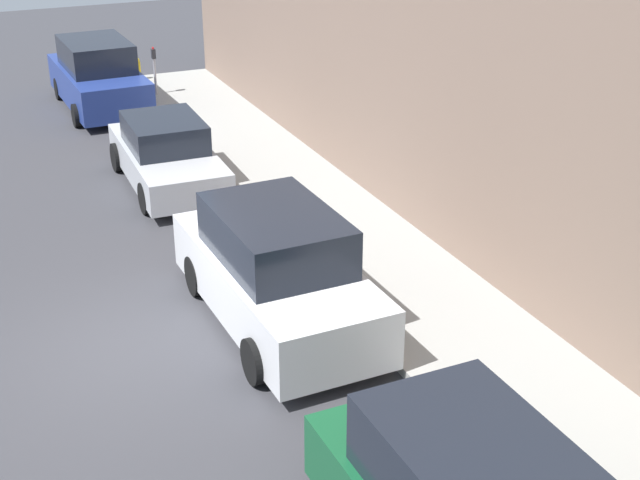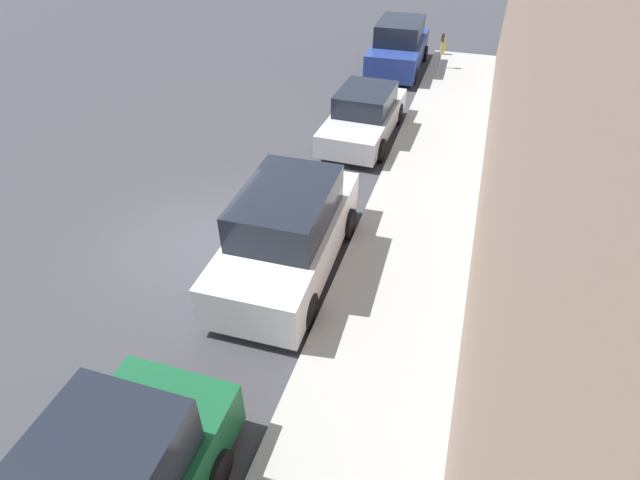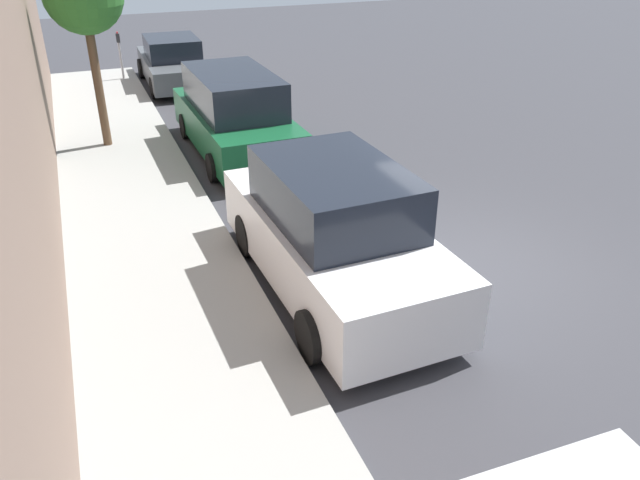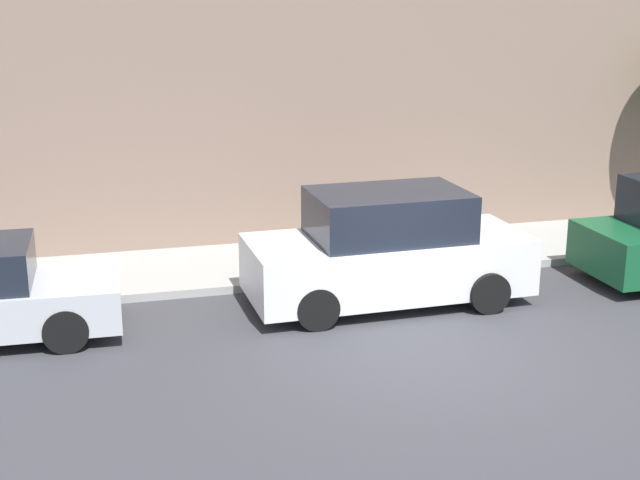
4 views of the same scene
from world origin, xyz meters
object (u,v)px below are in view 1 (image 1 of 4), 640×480
object	(u,v)px
parked_suv_third	(276,272)
parking_meter_far	(154,65)
fire_hydrant	(137,69)
parked_sedan_fourth	(167,155)
parked_suv_fifth	(98,77)

from	to	relation	value
parked_suv_third	parking_meter_far	xyz separation A→B (m)	(1.55, 13.85, 0.08)
parked_suv_third	fire_hydrant	size ratio (longest dim) A/B	7.03
parked_suv_third	fire_hydrant	bearing A→B (deg)	84.73
parked_suv_third	parking_meter_far	size ratio (longest dim) A/B	3.47
parked_sedan_fourth	parking_meter_far	world-z (taller)	parking_meter_far
fire_hydrant	parked_suv_fifth	bearing A→B (deg)	-126.08
parked_sedan_fourth	parked_suv_third	bearing A→B (deg)	-90.05
parked_sedan_fourth	parking_meter_far	distance (m)	7.24
parked_suv_fifth	parked_suv_third	bearing A→B (deg)	-89.26
parked_suv_third	parked_sedan_fourth	bearing A→B (deg)	89.95
fire_hydrant	parked_suv_third	bearing A→B (deg)	-95.27
parked_sedan_fourth	parking_meter_far	size ratio (longest dim) A/B	3.25
parked_suv_third	fire_hydrant	xyz separation A→B (m)	(1.45, 15.72, -0.44)
parked_sedan_fourth	parked_suv_fifth	size ratio (longest dim) A/B	0.94
parked_suv_third	parked_suv_fifth	bearing A→B (deg)	90.74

